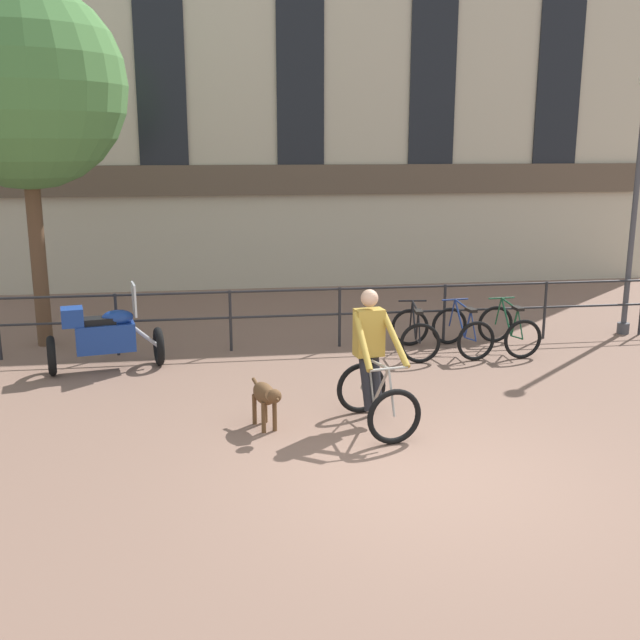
% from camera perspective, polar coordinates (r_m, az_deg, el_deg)
% --- Properties ---
extents(ground_plane, '(60.00, 60.00, 0.00)m').
position_cam_1_polar(ground_plane, '(8.28, 7.74, -11.54)').
color(ground_plane, '#7A5B4C').
extents(canal_railing, '(15.05, 0.05, 1.05)m').
position_cam_1_polar(canal_railing, '(12.88, 1.51, 1.02)').
color(canal_railing, '#232326').
rests_on(canal_railing, ground_plane).
extents(building_facade, '(18.00, 0.72, 9.00)m').
position_cam_1_polar(building_facade, '(18.34, -1.63, 16.57)').
color(building_facade, '#BCB299').
rests_on(building_facade, ground_plane).
extents(cyclist_with_bike, '(0.86, 1.26, 1.70)m').
position_cam_1_polar(cyclist_with_bike, '(9.34, 4.09, -3.50)').
color(cyclist_with_bike, black).
rests_on(cyclist_with_bike, ground_plane).
extents(dog, '(0.37, 0.84, 0.60)m').
position_cam_1_polar(dog, '(9.27, -4.16, -5.80)').
color(dog, brown).
rests_on(dog, ground_plane).
extents(parked_motorcycle, '(1.82, 0.94, 1.35)m').
position_cam_1_polar(parked_motorcycle, '(12.03, -16.11, -1.14)').
color(parked_motorcycle, black).
rests_on(parked_motorcycle, ground_plane).
extents(parked_bicycle_near_lamp, '(0.77, 1.17, 0.86)m').
position_cam_1_polar(parked_bicycle_near_lamp, '(12.59, 7.24, -1.02)').
color(parked_bicycle_near_lamp, black).
rests_on(parked_bicycle_near_lamp, ground_plane).
extents(parked_bicycle_mid_left, '(0.77, 1.17, 0.86)m').
position_cam_1_polar(parked_bicycle_mid_left, '(12.84, 10.79, -0.87)').
color(parked_bicycle_mid_left, black).
rests_on(parked_bicycle_mid_left, ground_plane).
extents(parked_bicycle_mid_right, '(0.73, 1.15, 0.86)m').
position_cam_1_polar(parked_bicycle_mid_right, '(13.12, 14.19, -0.73)').
color(parked_bicycle_mid_right, black).
rests_on(parked_bicycle_mid_right, ground_plane).
extents(street_lamp, '(0.28, 0.28, 4.65)m').
position_cam_1_polar(street_lamp, '(14.65, 22.96, 8.97)').
color(street_lamp, '#424247').
rests_on(street_lamp, ground_plane).
extents(tree_canalside_left, '(3.35, 3.35, 6.04)m').
position_cam_1_polar(tree_canalside_left, '(13.59, -21.68, 16.19)').
color(tree_canalside_left, brown).
rests_on(tree_canalside_left, ground_plane).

